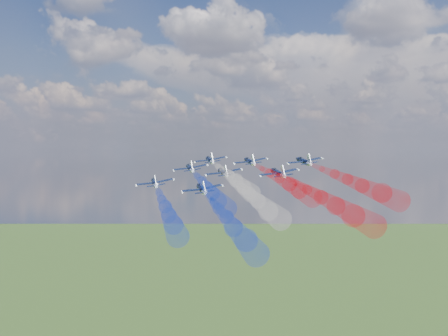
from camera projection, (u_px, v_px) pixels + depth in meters
The scene contains 16 objects.
jet_lead at pixel (210, 160), 164.91m from camera, with size 10.23×12.79×3.41m, color black, non-canonical shape.
trail_lead at pixel (230, 176), 137.63m from camera, with size 4.26×45.16×4.26m, color white, non-canonical shape.
jet_inner_left at pixel (190, 168), 153.46m from camera, with size 10.23×12.79×3.41m, color black, non-canonical shape.
trail_inner_left at pixel (207, 187), 126.17m from camera, with size 4.26×45.16×4.26m, color blue, non-canonical shape.
jet_inner_right at pixel (250, 161), 156.28m from camera, with size 10.23×12.79×3.41m, color black, non-canonical shape.
trail_inner_right at pixel (279, 178), 129.00m from camera, with size 4.26×45.16×4.26m, color red, non-canonical shape.
jet_outer_left at pixel (155, 183), 140.91m from camera, with size 10.23×12.79×3.41m, color black, non-canonical shape.
trail_outer_left at pixel (165, 207), 113.63m from camera, with size 4.26×45.16×4.26m, color blue, non-canonical shape.
jet_center_third at pixel (223, 173), 143.76m from camera, with size 10.23×12.79×3.41m, color black, non-canonical shape.
trail_center_third at pixel (249, 194), 116.47m from camera, with size 4.26×45.16×4.26m, color white, non-canonical shape.
jet_outer_right at pixel (304, 161), 146.52m from camera, with size 10.23×12.79×3.41m, color black, non-canonical shape.
trail_outer_right at pixel (348, 180), 119.23m from camera, with size 4.26×45.16×4.26m, color red, non-canonical shape.
jet_rear_left at pixel (202, 189), 129.43m from camera, with size 10.23×12.79×3.41m, color black, non-canonical shape.
trail_rear_left at pixel (226, 218), 102.14m from camera, with size 4.26×45.16×4.26m, color blue, non-canonical shape.
jet_rear_right at pixel (278, 173), 133.00m from camera, with size 10.23×12.79×3.41m, color black, non-canonical shape.
trail_rear_right at pixel (321, 197), 105.71m from camera, with size 4.26×45.16×4.26m, color red, non-canonical shape.
Camera 1 is at (76.42, -111.64, 135.95)m, focal length 43.14 mm.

